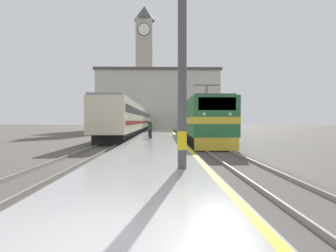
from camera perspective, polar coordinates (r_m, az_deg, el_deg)
ground_plane at (r=33.27m, az=-2.15°, el=-2.21°), size 200.00×200.00×0.00m
platform at (r=28.27m, az=-2.32°, el=-2.40°), size 4.31×140.00×0.40m
rail_track_near at (r=28.47m, az=5.57°, el=-2.72°), size 2.84×140.00×0.16m
rail_track_far at (r=28.59m, az=-9.67°, el=-2.71°), size 2.83×140.00×0.16m
locomotive_train at (r=24.03m, az=6.81°, el=1.03°), size 2.92×15.89×4.68m
passenger_train at (r=46.38m, az=-6.39°, el=1.37°), size 2.92×54.43×3.99m
catenary_mast at (r=8.88m, az=3.72°, el=18.28°), size 3.01×0.31×8.37m
person_on_platform at (r=23.19m, az=-3.87°, el=-0.60°), size 0.34×0.34×1.61m
second_waiting_passenger at (r=28.11m, az=-4.07°, el=-0.20°), size 0.34×0.34×1.70m
clock_tower at (r=68.22m, az=-5.12°, el=13.29°), size 5.13×5.13×30.91m
station_building at (r=56.92m, az=-2.12°, el=5.58°), size 25.79×9.09×12.69m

